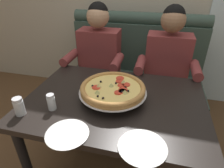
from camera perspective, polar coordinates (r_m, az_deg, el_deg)
booth_bench at (r=2.23m, az=6.15°, el=0.56°), size 1.49×0.78×1.13m
dining_table at (r=1.35m, az=0.81°, el=-7.90°), size 1.19×0.85×0.76m
diner_left at (r=1.93m, az=-4.55°, el=6.10°), size 0.54×0.64×1.27m
diner_right at (r=1.84m, az=15.77°, el=3.81°), size 0.54×0.64×1.27m
pizza at (r=1.25m, az=0.28°, el=-1.31°), size 0.44×0.44×0.11m
shaker_parmesan at (r=1.26m, az=-25.87°, el=-6.30°), size 0.06×0.06×0.11m
shaker_oregano at (r=1.23m, az=-17.56°, el=-5.41°), size 0.05×0.05×0.11m
plate_near_left at (r=0.98m, az=9.06°, el=-17.74°), size 0.24×0.24×0.02m
plate_near_right at (r=1.06m, az=-13.22°, el=-13.93°), size 0.23×0.23×0.02m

